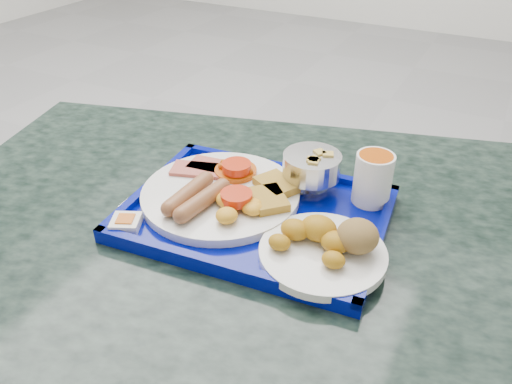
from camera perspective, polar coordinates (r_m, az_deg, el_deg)
floor at (r=2.42m, az=-8.74°, el=2.32°), size 6.00×6.00×0.00m
table at (r=0.95m, az=0.17°, el=-12.79°), size 1.35×1.07×0.74m
tray at (r=0.83m, az=-0.00°, el=-2.61°), size 0.45×0.35×0.03m
main_plate at (r=0.85m, az=-3.67°, el=-0.09°), size 0.27×0.27×0.04m
bread_plate at (r=0.74m, az=8.19°, el=-6.01°), size 0.19×0.19×0.06m
fruit_bowl at (r=0.87m, az=6.42°, el=2.93°), size 0.10×0.10×0.07m
juice_cup at (r=0.85m, az=13.24°, el=1.67°), size 0.06×0.06×0.09m
spoon at (r=0.92m, az=-7.58°, el=1.76°), size 0.10×0.17×0.01m
knife at (r=0.92m, az=-12.07°, el=0.87°), size 0.02×0.17×0.00m
jam_packet at (r=0.82m, az=-14.64°, el=-3.44°), size 0.06×0.06×0.02m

